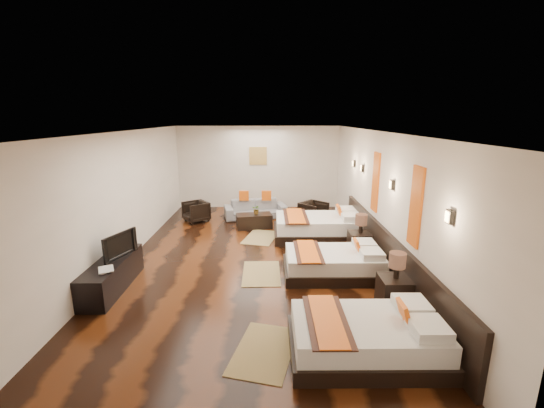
{
  "coord_description": "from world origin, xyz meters",
  "views": [
    {
      "loc": [
        0.4,
        -7.33,
        3.09
      ],
      "look_at": [
        0.45,
        0.72,
        1.1
      ],
      "focal_mm": 23.31,
      "sensor_mm": 36.0,
      "label": 1
    }
  ],
  "objects_px": {
    "nightstand_a": "(395,290)",
    "sofa": "(255,209)",
    "book": "(98,271)",
    "armchair_left": "(196,211)",
    "coffee_table": "(254,221)",
    "table_plant": "(257,209)",
    "bed_mid": "(335,263)",
    "figurine": "(126,239)",
    "nightstand_b": "(360,241)",
    "bed_far": "(319,226)",
    "tv": "(117,244)",
    "tv_console": "(112,275)",
    "armchair_right": "(313,212)",
    "bed_near": "(368,337)"
  },
  "relations": [
    {
      "from": "nightstand_a",
      "to": "sofa",
      "type": "relative_size",
      "value": 0.52
    },
    {
      "from": "book",
      "to": "armchair_left",
      "type": "bearing_deg",
      "value": 82.16
    },
    {
      "from": "coffee_table",
      "to": "table_plant",
      "type": "height_order",
      "value": "table_plant"
    },
    {
      "from": "bed_mid",
      "to": "armchair_left",
      "type": "xyz_separation_m",
      "value": [
        -3.53,
        3.76,
        0.05
      ]
    },
    {
      "from": "figurine",
      "to": "coffee_table",
      "type": "distance_m",
      "value": 3.86
    },
    {
      "from": "sofa",
      "to": "nightstand_a",
      "type": "bearing_deg",
      "value": -78.11
    },
    {
      "from": "nightstand_a",
      "to": "nightstand_b",
      "type": "relative_size",
      "value": 1.0
    },
    {
      "from": "bed_mid",
      "to": "book",
      "type": "height_order",
      "value": "bed_mid"
    },
    {
      "from": "bed_far",
      "to": "nightstand_a",
      "type": "bearing_deg",
      "value": -78.22
    },
    {
      "from": "nightstand_b",
      "to": "tv",
      "type": "distance_m",
      "value": 5.1
    },
    {
      "from": "sofa",
      "to": "coffee_table",
      "type": "relative_size",
      "value": 1.91
    },
    {
      "from": "figurine",
      "to": "armchair_left",
      "type": "bearing_deg",
      "value": 79.58
    },
    {
      "from": "tv_console",
      "to": "coffee_table",
      "type": "relative_size",
      "value": 1.8
    },
    {
      "from": "armchair_left",
      "to": "armchair_right",
      "type": "xyz_separation_m",
      "value": [
        3.54,
        -0.17,
        0.01
      ]
    },
    {
      "from": "tv_console",
      "to": "book",
      "type": "xyz_separation_m",
      "value": [
        0.0,
        -0.48,
        0.29
      ]
    },
    {
      "from": "table_plant",
      "to": "sofa",
      "type": "bearing_deg",
      "value": 94.29
    },
    {
      "from": "nightstand_b",
      "to": "tv_console",
      "type": "xyz_separation_m",
      "value": [
        -4.95,
        -1.55,
        -0.07
      ]
    },
    {
      "from": "bed_near",
      "to": "armchair_left",
      "type": "bearing_deg",
      "value": 119.61
    },
    {
      "from": "nightstand_b",
      "to": "tv",
      "type": "bearing_deg",
      "value": -164.65
    },
    {
      "from": "coffee_table",
      "to": "table_plant",
      "type": "xyz_separation_m",
      "value": [
        0.08,
        0.01,
        0.34
      ]
    },
    {
      "from": "bed_mid",
      "to": "book",
      "type": "distance_m",
      "value": 4.33
    },
    {
      "from": "bed_near",
      "to": "figurine",
      "type": "relative_size",
      "value": 6.63
    },
    {
      "from": "tv_console",
      "to": "table_plant",
      "type": "distance_m",
      "value": 4.48
    },
    {
      "from": "bed_far",
      "to": "armchair_left",
      "type": "bearing_deg",
      "value": 157.07
    },
    {
      "from": "table_plant",
      "to": "bed_near",
      "type": "bearing_deg",
      "value": -73.33
    },
    {
      "from": "tv_console",
      "to": "coffee_table",
      "type": "height_order",
      "value": "tv_console"
    },
    {
      "from": "book",
      "to": "coffee_table",
      "type": "distance_m",
      "value": 4.84
    },
    {
      "from": "book",
      "to": "armchair_left",
      "type": "xyz_separation_m",
      "value": [
        0.66,
        4.8,
        -0.26
      ]
    },
    {
      "from": "tv_console",
      "to": "book",
      "type": "bearing_deg",
      "value": -90.0
    },
    {
      "from": "sofa",
      "to": "coffee_table",
      "type": "distance_m",
      "value": 1.05
    },
    {
      "from": "tv_console",
      "to": "bed_near",
      "type": "bearing_deg",
      "value": -24.27
    },
    {
      "from": "tv",
      "to": "figurine",
      "type": "relative_size",
      "value": 2.7
    },
    {
      "from": "tv_console",
      "to": "book",
      "type": "height_order",
      "value": "book"
    },
    {
      "from": "book",
      "to": "coffee_table",
      "type": "xyz_separation_m",
      "value": [
        2.44,
        4.16,
        -0.36
      ]
    },
    {
      "from": "tv",
      "to": "tv_console",
      "type": "bearing_deg",
      "value": -172.89
    },
    {
      "from": "nightstand_a",
      "to": "sofa",
      "type": "distance_m",
      "value": 6.02
    },
    {
      "from": "armchair_left",
      "to": "bed_mid",
      "type": "bearing_deg",
      "value": 6.26
    },
    {
      "from": "coffee_table",
      "to": "bed_mid",
      "type": "bearing_deg",
      "value": -60.67
    },
    {
      "from": "bed_mid",
      "to": "armchair_right",
      "type": "bearing_deg",
      "value": 89.85
    },
    {
      "from": "table_plant",
      "to": "bed_far",
      "type": "bearing_deg",
      "value": -27.23
    },
    {
      "from": "figurine",
      "to": "coffee_table",
      "type": "height_order",
      "value": "figurine"
    },
    {
      "from": "bed_near",
      "to": "book",
      "type": "xyz_separation_m",
      "value": [
        -4.2,
        1.42,
        0.3
      ]
    },
    {
      "from": "tv",
      "to": "book",
      "type": "bearing_deg",
      "value": -163.72
    },
    {
      "from": "book",
      "to": "sofa",
      "type": "bearing_deg",
      "value": 64.84
    },
    {
      "from": "tv",
      "to": "sofa",
      "type": "distance_m",
      "value": 5.14
    },
    {
      "from": "nightstand_b",
      "to": "book",
      "type": "distance_m",
      "value": 5.35
    },
    {
      "from": "book",
      "to": "armchair_left",
      "type": "height_order",
      "value": "armchair_left"
    },
    {
      "from": "sofa",
      "to": "armchair_right",
      "type": "xyz_separation_m",
      "value": [
        1.76,
        -0.58,
        0.04
      ]
    },
    {
      "from": "bed_far",
      "to": "armchair_left",
      "type": "relative_size",
      "value": 3.4
    },
    {
      "from": "tv_console",
      "to": "table_plant",
      "type": "height_order",
      "value": "table_plant"
    }
  ]
}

